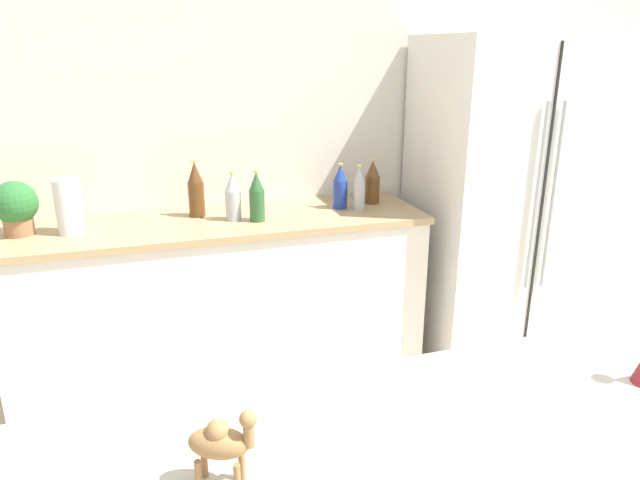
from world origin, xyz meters
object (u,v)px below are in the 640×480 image
at_px(back_bottle_2, 340,187).
at_px(back_bottle_5, 257,197).
at_px(potted_plant, 16,206).
at_px(camel_figurine, 222,441).
at_px(refrigerator, 501,198).
at_px(back_bottle_0, 359,188).
at_px(back_bottle_1, 233,197).
at_px(paper_towel_roll, 69,206).
at_px(back_bottle_3, 372,183).
at_px(back_bottle_4, 196,190).

height_order(back_bottle_2, back_bottle_5, back_bottle_5).
bearing_deg(back_bottle_5, potted_plant, 174.72).
bearing_deg(back_bottle_5, camel_figurine, -103.04).
relative_size(refrigerator, back_bottle_0, 7.45).
bearing_deg(back_bottle_0, back_bottle_1, -179.64).
height_order(paper_towel_roll, back_bottle_3, paper_towel_roll).
distance_m(back_bottle_0, back_bottle_5, 0.57).
xyz_separation_m(refrigerator, back_bottle_0, (-0.86, 0.04, 0.11)).
relative_size(refrigerator, back_bottle_1, 7.25).
distance_m(paper_towel_roll, camel_figurine, 1.99).
relative_size(paper_towel_roll, back_bottle_5, 1.01).
bearing_deg(potted_plant, refrigerator, -1.82).
distance_m(potted_plant, paper_towel_roll, 0.23).
bearing_deg(potted_plant, paper_towel_roll, -10.92).
distance_m(refrigerator, paper_towel_roll, 2.30).
height_order(refrigerator, camel_figurine, refrigerator).
height_order(potted_plant, camel_figurine, potted_plant).
distance_m(refrigerator, potted_plant, 2.53).
height_order(potted_plant, back_bottle_2, potted_plant).
height_order(potted_plant, back_bottle_0, potted_plant).
bearing_deg(potted_plant, camel_figurine, -71.62).
bearing_deg(back_bottle_5, back_bottle_1, 154.84).
bearing_deg(potted_plant, back_bottle_0, -1.56).
distance_m(back_bottle_0, back_bottle_4, 0.85).
bearing_deg(back_bottle_4, camel_figurine, -94.38).
height_order(potted_plant, paper_towel_roll, paper_towel_roll).
xyz_separation_m(refrigerator, back_bottle_2, (-0.95, 0.09, 0.11)).
height_order(refrigerator, back_bottle_4, refrigerator).
bearing_deg(back_bottle_4, back_bottle_5, -32.26).
height_order(back_bottle_3, back_bottle_5, back_bottle_5).
bearing_deg(camel_figurine, back_bottle_3, 61.29).
relative_size(back_bottle_3, camel_figurine, 1.60).
distance_m(back_bottle_1, back_bottle_4, 0.21).
bearing_deg(potted_plant, back_bottle_3, 1.56).
bearing_deg(back_bottle_2, back_bottle_4, 174.75).
xyz_separation_m(back_bottle_2, back_bottle_4, (-0.75, 0.07, 0.02)).
distance_m(back_bottle_2, camel_figurine, 2.19).
height_order(back_bottle_2, back_bottle_3, back_bottle_3).
bearing_deg(back_bottle_3, refrigerator, -9.77).
height_order(back_bottle_1, back_bottle_3, back_bottle_3).
bearing_deg(potted_plant, back_bottle_1, -2.86).
bearing_deg(back_bottle_3, back_bottle_1, -172.94).
xyz_separation_m(refrigerator, potted_plant, (-2.53, 0.08, 0.13)).
bearing_deg(back_bottle_1, potted_plant, 177.14).
relative_size(paper_towel_roll, back_bottle_0, 1.08).
relative_size(back_bottle_4, back_bottle_5, 1.12).
relative_size(back_bottle_4, camel_figurine, 1.86).
distance_m(back_bottle_1, camel_figurine, 1.97).
xyz_separation_m(refrigerator, camel_figurine, (-1.86, -1.91, 0.18)).
distance_m(refrigerator, back_bottle_5, 1.43).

